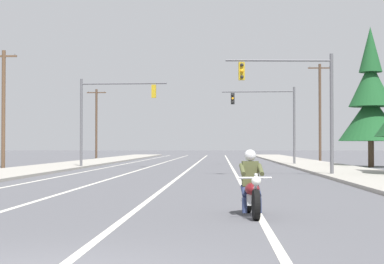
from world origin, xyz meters
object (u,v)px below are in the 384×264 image
utility_pole_left_near (3,107)px  utility_pole_left_far (96,122)px  traffic_signal_near_left (107,108)px  motorcycle_with_rider (251,189)px  traffic_signal_mid_right (273,113)px  utility_pole_right_far (320,110)px  traffic_signal_near_right (301,94)px  conifer_tree_right_verge_far (371,103)px

utility_pole_left_near → utility_pole_left_far: size_ratio=0.98×
traffic_signal_near_left → utility_pole_left_near: utility_pole_left_near is taller
motorcycle_with_rider → traffic_signal_near_left: (-8.53, 29.75, 3.58)m
traffic_signal_near_left → traffic_signal_mid_right: (12.04, 6.81, -0.02)m
traffic_signal_near_left → utility_pole_right_far: size_ratio=0.64×
traffic_signal_near_left → utility_pole_right_far: (17.76, 19.60, 0.88)m
motorcycle_with_rider → traffic_signal_mid_right: traffic_signal_mid_right is taller
traffic_signal_mid_right → utility_pole_right_far: size_ratio=0.64×
motorcycle_with_rider → utility_pole_left_far: bearing=104.1°
utility_pole_left_far → traffic_signal_mid_right: bearing=-52.3°
utility_pole_left_far → traffic_signal_near_right: bearing=-66.4°
motorcycle_with_rider → traffic_signal_mid_right: bearing=84.5°
motorcycle_with_rider → utility_pole_left_far: 62.97m
traffic_signal_mid_right → utility_pole_left_far: size_ratio=0.75×
traffic_signal_near_left → utility_pole_right_far: utility_pole_right_far is taller
motorcycle_with_rider → conifer_tree_right_verge_far: bearing=72.5°
utility_pole_left_near → conifer_tree_right_verge_far: 25.99m
traffic_signal_near_left → utility_pole_left_near: bearing=-173.6°
traffic_signal_near_right → traffic_signal_mid_right: same height
utility_pole_left_near → traffic_signal_near_right: bearing=-29.7°
utility_pole_right_far → conifer_tree_right_verge_far: size_ratio=0.95×
motorcycle_with_rider → conifer_tree_right_verge_far: conifer_tree_right_verge_far is taller
traffic_signal_mid_right → utility_pole_right_far: (5.72, 12.79, 0.90)m
motorcycle_with_rider → utility_pole_right_far: (9.23, 49.35, 4.46)m
motorcycle_with_rider → traffic_signal_near_right: size_ratio=0.35×
motorcycle_with_rider → traffic_signal_near_right: (3.39, 18.19, 3.55)m
traffic_signal_near_right → traffic_signal_mid_right: size_ratio=1.00×
motorcycle_with_rider → traffic_signal_near_right: bearing=79.5°
motorcycle_with_rider → conifer_tree_right_verge_far: (10.23, 32.43, 4.08)m
motorcycle_with_rider → utility_pole_right_far: utility_pole_right_far is taller
utility_pole_left_far → conifer_tree_right_verge_far: 38.32m
traffic_signal_near_right → utility_pole_right_far: (5.85, 31.16, 0.92)m
traffic_signal_near_right → utility_pole_right_far: bearing=79.4°
traffic_signal_near_right → motorcycle_with_rider: bearing=-100.5°
utility_pole_right_far → traffic_signal_mid_right: bearing=-114.1°
utility_pole_left_near → utility_pole_left_far: (0.19, 32.00, 0.12)m
utility_pole_left_far → traffic_signal_near_left: bearing=-77.7°
traffic_signal_near_right → traffic_signal_mid_right: bearing=89.6°
motorcycle_with_rider → utility_pole_left_near: 33.06m
traffic_signal_near_right → utility_pole_left_near: 21.76m
traffic_signal_near_left → utility_pole_left_far: utility_pole_left_far is taller
utility_pole_left_far → utility_pole_right_far: bearing=-25.3°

